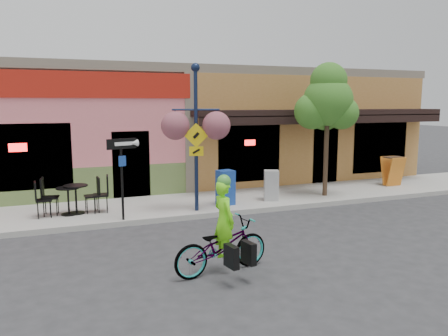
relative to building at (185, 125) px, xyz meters
name	(u,v)px	position (x,y,z in m)	size (l,w,h in m)	color
ground	(260,218)	(0.00, -7.50, -2.25)	(90.00, 90.00, 0.00)	#2D2D30
sidewalk	(233,201)	(0.00, -5.50, -2.17)	(24.00, 3.00, 0.15)	#9E9B93
curb	(252,211)	(0.00, -6.95, -2.17)	(24.00, 0.12, 0.15)	#A8A59E
building	(185,125)	(0.00, 0.00, 0.00)	(18.20, 8.20, 4.50)	#E47078
bicycle	(221,246)	(-2.42, -10.80, -1.73)	(0.69, 1.97, 1.03)	maroon
cyclist_rider	(224,233)	(-2.37, -10.80, -1.49)	(0.56, 0.37, 1.53)	#78FF1A
lamp_post	(196,138)	(-1.58, -6.58, -0.03)	(1.32, 0.53, 4.14)	#121D3B
one_way_sign	(122,180)	(-3.69, -6.85, -1.03)	(0.82, 0.18, 2.15)	black
cafe_set_left	(68,197)	(-5.01, -5.79, -1.60)	(1.67, 0.83, 1.00)	black
cafe_set_right	(76,195)	(-4.81, -5.74, -1.57)	(1.76, 0.88, 1.05)	black
newspaper_box_blue	(225,187)	(-0.54, -6.19, -1.58)	(0.47, 0.42, 1.05)	#183D95
newspaper_box_grey	(271,185)	(1.02, -6.17, -1.62)	(0.44, 0.40, 0.95)	#A1A1A1
street_tree	(327,129)	(3.02, -6.16, 0.10)	(1.71, 1.71, 4.39)	#3D7A26
sandwich_board	(396,172)	(6.37, -5.76, -1.56)	(0.65, 0.48, 1.09)	orange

